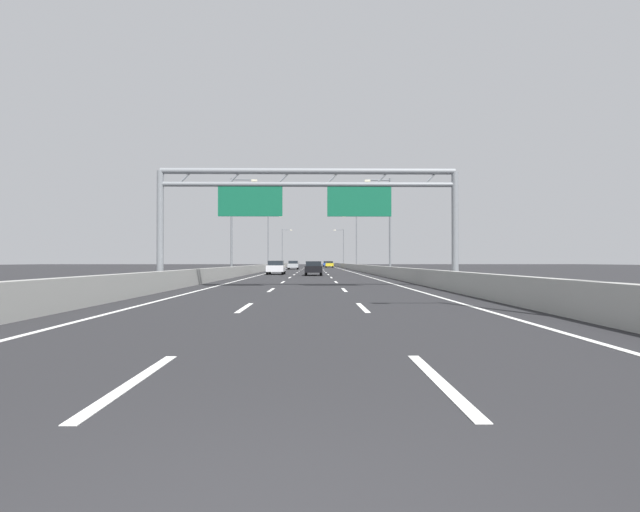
{
  "coord_description": "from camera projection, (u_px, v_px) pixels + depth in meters",
  "views": [
    {
      "loc": [
        0.32,
        -2.17,
        1.42
      ],
      "look_at": [
        1.05,
        58.32,
        2.08
      ],
      "focal_mm": 26.98,
      "sensor_mm": 36.0,
      "label": 1
    }
  ],
  "objects": [
    {
      "name": "ground_plane",
      "position": [
        313.0,
        268.0,
        102.14
      ],
      "size": [
        260.0,
        260.0,
        0.0
      ],
      "primitive_type": "plane",
      "color": "#262628"
    },
    {
      "name": "silver_car",
      "position": [
        293.0,
        265.0,
        84.25
      ],
      "size": [
        1.82,
        4.48,
        1.5
      ],
      "color": "#A8ADB2",
      "rests_on": "ground_plane"
    },
    {
      "name": "lane_dash_left_7",
      "position": [
        299.0,
        271.0,
        68.62
      ],
      "size": [
        0.16,
        3.0,
        0.01
      ],
      "primitive_type": "cube",
      "color": "white",
      "rests_on": "ground_plane"
    },
    {
      "name": "lane_dash_right_2",
      "position": [
        344.0,
        290.0,
        23.67
      ],
      "size": [
        0.16,
        3.0,
        0.01
      ],
      "primitive_type": "cube",
      "color": "white",
      "rests_on": "ground_plane"
    },
    {
      "name": "lane_dash_left_1",
      "position": [
        245.0,
        308.0,
        14.63
      ],
      "size": [
        0.16,
        3.0,
        0.01
      ],
      "primitive_type": "cube",
      "color": "white",
      "rests_on": "ground_plane"
    },
    {
      "name": "lane_dash_left_16",
      "position": [
        307.0,
        266.0,
        149.61
      ],
      "size": [
        0.16,
        3.0,
        0.01
      ],
      "primitive_type": "cube",
      "color": "white",
      "rests_on": "ground_plane"
    },
    {
      "name": "lane_dash_left_4",
      "position": [
        290.0,
        278.0,
        41.62
      ],
      "size": [
        0.16,
        3.0,
        0.01
      ],
      "primitive_type": "cube",
      "color": "white",
      "rests_on": "ground_plane"
    },
    {
      "name": "streetlamp_left_distant",
      "position": [
        283.0,
        245.0,
        120.59
      ],
      "size": [
        2.58,
        0.28,
        9.5
      ],
      "color": "slate",
      "rests_on": "ground_plane"
    },
    {
      "name": "lane_dash_right_10",
      "position": [
        322.0,
        268.0,
        95.66
      ],
      "size": [
        0.16,
        3.0,
        0.01
      ],
      "primitive_type": "cube",
      "color": "white",
      "rests_on": "ground_plane"
    },
    {
      "name": "black_car",
      "position": [
        314.0,
        268.0,
        48.22
      ],
      "size": [
        1.71,
        4.37,
        1.42
      ],
      "color": "black",
      "rests_on": "ground_plane"
    },
    {
      "name": "lane_dash_left_10",
      "position": [
        304.0,
        268.0,
        95.62
      ],
      "size": [
        0.16,
        3.0,
        0.01
      ],
      "primitive_type": "cube",
      "color": "white",
      "rests_on": "ground_plane"
    },
    {
      "name": "streetlamp_right_mid",
      "position": [
        388.0,
        220.0,
        46.73
      ],
      "size": [
        2.58,
        0.28,
        9.5
      ],
      "color": "slate",
      "rests_on": "ground_plane"
    },
    {
      "name": "lane_dash_left_2",
      "position": [
        271.0,
        290.0,
        23.63
      ],
      "size": [
        0.16,
        3.0,
        0.01
      ],
      "primitive_type": "cube",
      "color": "white",
      "rests_on": "ground_plane"
    },
    {
      "name": "lane_dash_right_12",
      "position": [
        320.0,
        267.0,
        113.66
      ],
      "size": [
        0.16,
        3.0,
        0.01
      ],
      "primitive_type": "cube",
      "color": "white",
      "rests_on": "ground_plane"
    },
    {
      "name": "lane_dash_right_11",
      "position": [
        321.0,
        268.0,
        104.66
      ],
      "size": [
        0.16,
        3.0,
        0.01
      ],
      "primitive_type": "cube",
      "color": "white",
      "rests_on": "ground_plane"
    },
    {
      "name": "white_car",
      "position": [
        276.0,
        268.0,
        51.52
      ],
      "size": [
        1.81,
        4.2,
        1.48
      ],
      "color": "silver",
      "rests_on": "ground_plane"
    },
    {
      "name": "edge_line_right",
      "position": [
        340.0,
        269.0,
        90.2
      ],
      "size": [
        0.16,
        176.0,
        0.01
      ],
      "primitive_type": "cube",
      "color": "white",
      "rests_on": "ground_plane"
    },
    {
      "name": "lane_dash_right_16",
      "position": [
        319.0,
        266.0,
        149.65
      ],
      "size": [
        0.16,
        3.0,
        0.01
      ],
      "primitive_type": "cube",
      "color": "white",
      "rests_on": "ground_plane"
    },
    {
      "name": "lane_dash_left_13",
      "position": [
        306.0,
        267.0,
        122.61
      ],
      "size": [
        0.16,
        3.0,
        0.01
      ],
      "primitive_type": "cube",
      "color": "white",
      "rests_on": "ground_plane"
    },
    {
      "name": "lane_dash_right_9",
      "position": [
        322.0,
        269.0,
        86.66
      ],
      "size": [
        0.16,
        3.0,
        0.01
      ],
      "primitive_type": "cube",
      "color": "white",
      "rests_on": "ground_plane"
    },
    {
      "name": "lane_dash_right_14",
      "position": [
        320.0,
        266.0,
        131.66
      ],
      "size": [
        0.16,
        3.0,
        0.01
      ],
      "primitive_type": "cube",
      "color": "white",
      "rests_on": "ground_plane"
    },
    {
      "name": "lane_dash_right_1",
      "position": [
        363.0,
        308.0,
        14.67
      ],
      "size": [
        0.16,
        3.0,
        0.01
      ],
      "primitive_type": "cube",
      "color": "white",
      "rests_on": "ground_plane"
    },
    {
      "name": "lane_dash_right_8",
      "position": [
        323.0,
        270.0,
        77.66
      ],
      "size": [
        0.16,
        3.0,
        0.01
      ],
      "primitive_type": "cube",
      "color": "white",
      "rests_on": "ground_plane"
    },
    {
      "name": "streetlamp_right_distant",
      "position": [
        343.0,
        245.0,
        120.77
      ],
      "size": [
        2.58,
        0.28,
        9.5
      ],
      "color": "slate",
      "rests_on": "ground_plane"
    },
    {
      "name": "lane_dash_right_17",
      "position": [
        319.0,
        266.0,
        158.65
      ],
      "size": [
        0.16,
        3.0,
        0.01
      ],
      "primitive_type": "cube",
      "color": "white",
      "rests_on": "ground_plane"
    },
    {
      "name": "lane_dash_left_6",
      "position": [
        297.0,
        273.0,
        59.62
      ],
      "size": [
        0.16,
        3.0,
        0.01
      ],
      "primitive_type": "cube",
      "color": "white",
      "rests_on": "ground_plane"
    },
    {
      "name": "barrier_right",
      "position": [
        342.0,
        265.0,
        112.22
      ],
      "size": [
        0.45,
        220.0,
        0.95
      ],
      "color": "#9E9E99",
      "rests_on": "ground_plane"
    },
    {
      "name": "lane_dash_right_0",
      "position": [
        439.0,
        381.0,
        5.67
      ],
      "size": [
        0.16,
        3.0,
        0.01
      ],
      "primitive_type": "cube",
      "color": "white",
      "rests_on": "ground_plane"
    },
    {
      "name": "lane_dash_left_17",
      "position": [
        308.0,
        266.0,
        158.61
      ],
      "size": [
        0.16,
        3.0,
        0.01
      ],
      "primitive_type": "cube",
      "color": "white",
      "rests_on": "ground_plane"
    },
    {
      "name": "lane_dash_right_15",
      "position": [
        319.0,
        266.0,
        140.65
      ],
      "size": [
        0.16,
        3.0,
        0.01
      ],
      "primitive_type": "cube",
      "color": "white",
      "rests_on": "ground_plane"
    },
    {
      "name": "lane_dash_left_15",
      "position": [
        307.0,
        266.0,
        140.61
      ],
      "size": [
        0.16,
        3.0,
        0.01
      ],
      "primitive_type": "cube",
      "color": "white",
      "rests_on": "ground_plane"
    },
    {
      "name": "lane_dash_left_5",
      "position": [
        294.0,
        275.0,
        50.62
      ],
      "size": [
        0.16,
        3.0,
        0.01
      ],
      "primitive_type": "cube",
      "color": "white",
      "rests_on": "ground_plane"
    },
    {
      "name": "barrier_left",
      "position": [
        283.0,
        265.0,
        112.06
      ],
      "size": [
        0.45,
        220.0,
        0.95
      ],
      "color": "#9E9E99",
      "rests_on": "ground_plane"
    },
    {
      "name": "sign_gantry",
      "position": [
        307.0,
        198.0,
        25.46
      ],
      "size": [
        15.99,
        0.36,
        6.36
      ],
      "color": "gray",
      "rests_on": "ground_plane"
    },
    {
      "name": "lane_dash_left_9",
      "position": [
        302.0,
        269.0,
        86.62
      ],
      "size": [
        0.16,
        3.0,
        0.01
      ],
      "primitive_type": "cube",
      "color": "white",
      "rests_on": "ground_plane"
    },
    {
      "name": "yellow_car",
      "position": [
        329.0,
        264.0,
        108.89
      ],
      "size": [
        1.75,
        4.38,
        1.45
      ],
      "color": "yellow",
      "rests_on": "ground_plane"
    },
    {
      "name": "lane_dash_left_12",
      "position": [
        305.0,
        267.0,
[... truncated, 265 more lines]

